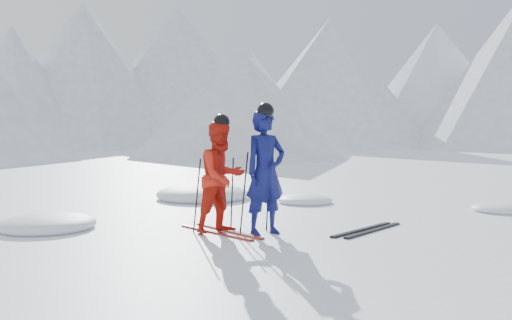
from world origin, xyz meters
TOP-DOWN VIEW (x-y plane):
  - ground at (0.00, 0.00)m, footprint 160.00×160.00m
  - mountain_range at (5.71, 35.31)m, footprint 106.15×62.94m
  - skier_blue at (-2.02, -0.35)m, footprint 0.73×0.50m
  - skier_red at (-2.49, 0.17)m, footprint 0.89×0.72m
  - pole_blue_left at (-2.32, -0.20)m, footprint 0.13×0.09m
  - pole_blue_right at (-1.77, -0.10)m, footprint 0.13×0.08m
  - pole_red_left at (-2.79, 0.42)m, footprint 0.12×0.09m
  - pole_red_right at (-2.19, 0.32)m, footprint 0.12×0.08m
  - ski_worn_left at (-2.61, 0.17)m, footprint 0.26×1.70m
  - ski_worn_right at (-2.37, 0.17)m, footprint 0.15×1.70m
  - ski_loose_a at (-0.60, -1.05)m, footprint 1.69×0.40m
  - ski_loose_b at (-0.50, -1.20)m, footprint 1.68×0.46m
  - snow_lumps at (-0.97, 3.03)m, footprint 9.08×6.94m

SIDE VIEW (x-z plane):
  - ground at x=0.00m, z-range 0.00..0.00m
  - snow_lumps at x=-0.97m, z-range -0.24..0.24m
  - ski_worn_left at x=-2.61m, z-range 0.00..0.03m
  - ski_worn_right at x=-2.37m, z-range 0.00..0.03m
  - ski_loose_a at x=-0.60m, z-range 0.00..0.03m
  - ski_loose_b at x=-0.50m, z-range 0.00..0.03m
  - pole_red_left at x=-2.79m, z-range 0.00..1.17m
  - pole_red_right at x=-2.19m, z-range 0.00..1.17m
  - pole_blue_left at x=-2.32m, z-range 0.00..1.28m
  - pole_blue_right at x=-1.77m, z-range 0.00..1.28m
  - skier_red at x=-2.49m, z-range 0.00..1.75m
  - skier_blue at x=-2.02m, z-range 0.00..1.92m
  - mountain_range at x=5.71m, z-range -1.04..14.49m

